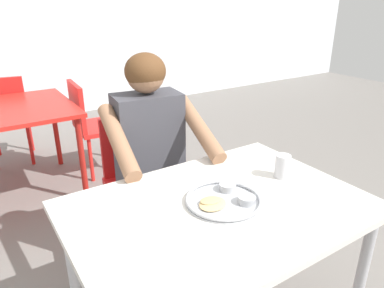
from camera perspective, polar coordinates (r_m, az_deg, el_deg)
name	(u,v)px	position (r m, az deg, el deg)	size (l,w,h in m)	color
table_foreground	(219,223)	(1.40, 4.27, -12.49)	(1.10, 0.77, 0.74)	silver
thali_tray	(225,199)	(1.36, 5.22, -8.78)	(0.29, 0.29, 0.03)	#B7BABF
drinking_cup	(283,166)	(1.57, 14.25, -3.35)	(0.06, 0.06, 0.10)	silver
chair_foreground	(142,176)	(2.12, -7.93, -5.03)	(0.46, 0.49, 0.83)	red
diner_foreground	(155,152)	(1.83, -5.90, -1.30)	(0.54, 0.58, 1.22)	#2C2C2C
table_background_red	(8,118)	(2.99, -27.26, 3.70)	(0.91, 0.91, 0.71)	red
chair_red_right	(92,121)	(3.21, -15.67, 3.55)	(0.44, 0.46, 0.81)	red
chair_red_far	(6,113)	(3.65, -27.52, 4.35)	(0.46, 0.50, 0.84)	red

